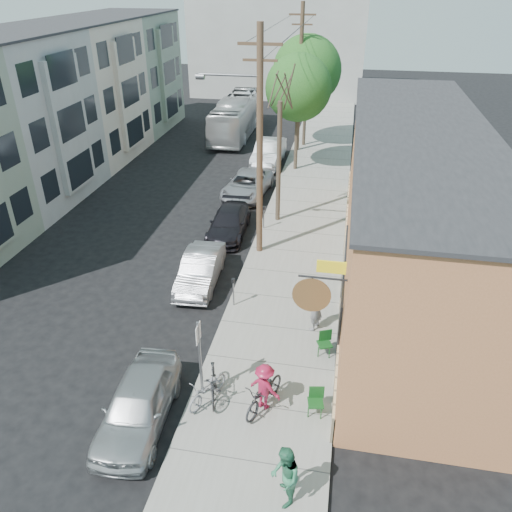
% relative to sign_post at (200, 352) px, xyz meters
% --- Properties ---
extents(ground, '(120.00, 120.00, 0.00)m').
position_rel_sign_post_xyz_m(ground, '(-2.35, 3.80, -1.83)').
color(ground, black).
extents(sidewalk, '(4.50, 58.00, 0.15)m').
position_rel_sign_post_xyz_m(sidewalk, '(1.90, 14.80, -1.76)').
color(sidewalk, gray).
rests_on(sidewalk, ground).
extents(cafe_building, '(6.60, 20.20, 6.61)m').
position_rel_sign_post_xyz_m(cafe_building, '(6.64, 8.79, 1.47)').
color(cafe_building, '#B87144').
rests_on(cafe_building, ground).
extents(apartment_row, '(6.30, 32.00, 9.00)m').
position_rel_sign_post_xyz_m(apartment_row, '(-14.20, 17.80, 2.67)').
color(apartment_row, gray).
rests_on(apartment_row, ground).
extents(end_cap_building, '(18.00, 8.00, 12.00)m').
position_rel_sign_post_xyz_m(end_cap_building, '(-4.35, 45.80, 4.17)').
color(end_cap_building, '#A7A7A2').
rests_on(end_cap_building, ground).
extents(sign_post, '(0.07, 0.45, 2.80)m').
position_rel_sign_post_xyz_m(sign_post, '(0.00, 0.00, 0.00)').
color(sign_post, slate).
rests_on(sign_post, sidewalk).
extents(parking_meter_near, '(0.14, 0.14, 1.24)m').
position_rel_sign_post_xyz_m(parking_meter_near, '(-0.10, 4.91, -0.85)').
color(parking_meter_near, slate).
rests_on(parking_meter_near, sidewalk).
extents(parking_meter_far, '(0.14, 0.14, 1.24)m').
position_rel_sign_post_xyz_m(parking_meter_far, '(-0.10, 11.94, -0.85)').
color(parking_meter_far, slate).
rests_on(parking_meter_far, sidewalk).
extents(utility_pole_near, '(3.57, 0.28, 10.00)m').
position_rel_sign_post_xyz_m(utility_pole_near, '(0.04, 9.57, 3.58)').
color(utility_pole_near, '#503A28').
rests_on(utility_pole_near, sidewalk).
extents(utility_pole_far, '(1.80, 0.28, 10.00)m').
position_rel_sign_post_xyz_m(utility_pole_far, '(0.10, 25.46, 3.51)').
color(utility_pole_far, '#503A28').
rests_on(utility_pole_far, sidewalk).
extents(tree_bare, '(0.24, 0.24, 6.26)m').
position_rel_sign_post_xyz_m(tree_bare, '(0.45, 13.14, 1.45)').
color(tree_bare, '#44392C').
rests_on(tree_bare, sidewalk).
extents(tree_leafy_mid, '(4.18, 4.18, 7.41)m').
position_rel_sign_post_xyz_m(tree_leafy_mid, '(0.45, 21.31, 3.63)').
color(tree_leafy_mid, '#44392C').
rests_on(tree_leafy_mid, sidewalk).
extents(tree_leafy_far, '(4.95, 4.95, 7.95)m').
position_rel_sign_post_xyz_m(tree_leafy_far, '(0.45, 26.83, 3.79)').
color(tree_leafy_far, '#44392C').
rests_on(tree_leafy_far, sidewalk).
extents(patio_chair_a, '(0.66, 0.66, 0.88)m').
position_rel_sign_post_xyz_m(patio_chair_a, '(3.66, 2.60, -1.24)').
color(patio_chair_a, '#144819').
rests_on(patio_chair_a, sidewalk).
extents(patio_chair_b, '(0.58, 0.58, 0.88)m').
position_rel_sign_post_xyz_m(patio_chair_b, '(3.57, -0.17, -1.24)').
color(patio_chair_b, '#144819').
rests_on(patio_chair_b, sidewalk).
extents(patron_grey, '(0.67, 0.80, 1.88)m').
position_rel_sign_post_xyz_m(patron_grey, '(3.21, 4.00, -0.74)').
color(patron_grey, slate).
rests_on(patron_grey, sidewalk).
extents(patron_green, '(0.84, 0.99, 1.81)m').
position_rel_sign_post_xyz_m(patron_green, '(3.05, -3.19, -0.78)').
color(patron_green, '#2F7551').
rests_on(patron_green, sidewalk).
extents(cyclist, '(1.19, 0.96, 1.61)m').
position_rel_sign_post_xyz_m(cyclist, '(2.02, -0.17, -0.88)').
color(cyclist, maroon).
rests_on(cyclist, sidewalk).
extents(cyclist_bike, '(1.38, 2.11, 1.05)m').
position_rel_sign_post_xyz_m(cyclist_bike, '(2.02, -0.17, -1.16)').
color(cyclist_bike, black).
rests_on(cyclist_bike, sidewalk).
extents(parked_bike_a, '(0.91, 1.84, 1.07)m').
position_rel_sign_post_xyz_m(parked_bike_a, '(0.38, -0.04, -1.15)').
color(parked_bike_a, black).
rests_on(parked_bike_a, sidewalk).
extents(parked_bike_b, '(1.26, 1.83, 0.91)m').
position_rel_sign_post_xyz_m(parked_bike_b, '(0.26, -0.25, -1.23)').
color(parked_bike_b, gray).
rests_on(parked_bike_b, sidewalk).
extents(car_0, '(2.00, 4.44, 1.48)m').
position_rel_sign_post_xyz_m(car_0, '(-1.55, -1.33, -1.09)').
color(car_0, '#9EA2A5').
rests_on(car_0, ground).
extents(car_1, '(1.69, 4.25, 1.38)m').
position_rel_sign_post_xyz_m(car_1, '(-1.91, 6.45, -1.14)').
color(car_1, '#A1A2A8').
rests_on(car_1, ground).
extents(car_2, '(1.96, 4.48, 1.28)m').
position_rel_sign_post_xyz_m(car_2, '(-1.79, 11.25, -1.19)').
color(car_2, black).
rests_on(car_2, ground).
extents(car_3, '(2.71, 5.07, 1.36)m').
position_rel_sign_post_xyz_m(car_3, '(-1.89, 16.43, -1.15)').
color(car_3, '#A0A2A8').
rests_on(car_3, ground).
extents(car_4, '(1.86, 5.10, 1.67)m').
position_rel_sign_post_xyz_m(car_4, '(-1.55, 22.29, -1.00)').
color(car_4, '#B9BEC2').
rests_on(car_4, ground).
extents(bus, '(2.71, 10.85, 3.01)m').
position_rel_sign_post_xyz_m(bus, '(-5.34, 29.17, -0.33)').
color(bus, silver).
rests_on(bus, ground).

